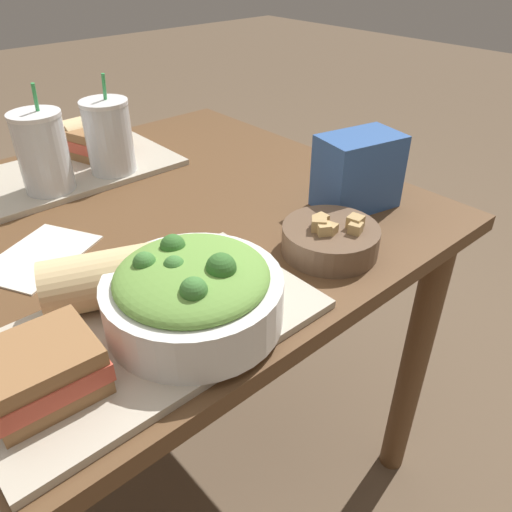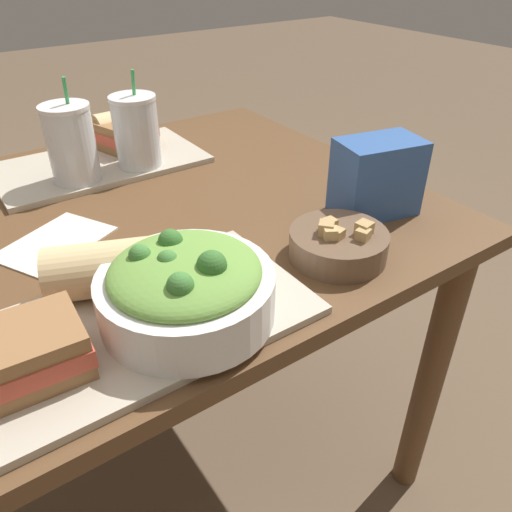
% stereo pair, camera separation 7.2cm
% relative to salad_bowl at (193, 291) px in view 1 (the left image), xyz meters
% --- Properties ---
extents(ground_plane, '(12.00, 12.00, 0.00)m').
position_rel_salad_bowl_xyz_m(ground_plane, '(0.02, 0.33, -0.81)').
color(ground_plane, brown).
extents(dining_table, '(1.17, 0.90, 0.75)m').
position_rel_salad_bowl_xyz_m(dining_table, '(0.02, 0.33, -0.17)').
color(dining_table, brown).
rests_on(dining_table, ground_plane).
extents(tray_near, '(0.45, 0.26, 0.01)m').
position_rel_salad_bowl_xyz_m(tray_near, '(-0.05, 0.03, -0.05)').
color(tray_near, '#BCB29E').
rests_on(tray_near, dining_table).
extents(tray_far, '(0.45, 0.26, 0.01)m').
position_rel_salad_bowl_xyz_m(tray_far, '(0.09, 0.59, -0.05)').
color(tray_far, '#BCB29E').
rests_on(tray_far, dining_table).
extents(salad_bowl, '(0.23, 0.23, 0.11)m').
position_rel_salad_bowl_xyz_m(salad_bowl, '(0.00, 0.00, 0.00)').
color(salad_bowl, white).
rests_on(salad_bowl, tray_near).
extents(soup_bowl, '(0.16, 0.16, 0.07)m').
position_rel_salad_bowl_xyz_m(soup_bowl, '(0.28, 0.01, -0.03)').
color(soup_bowl, brown).
rests_on(soup_bowl, dining_table).
extents(sandwich_near, '(0.13, 0.11, 0.06)m').
position_rel_salad_bowl_xyz_m(sandwich_near, '(-0.20, 0.01, -0.02)').
color(sandwich_near, olive).
rests_on(sandwich_near, tray_near).
extents(baguette_near, '(0.17, 0.13, 0.08)m').
position_rel_salad_bowl_xyz_m(baguette_near, '(-0.07, 0.11, -0.01)').
color(baguette_near, '#DBBC84').
rests_on(baguette_near, tray_near).
extents(sandwich_far, '(0.15, 0.14, 0.06)m').
position_rel_salad_bowl_xyz_m(sandwich_far, '(0.18, 0.64, -0.02)').
color(sandwich_far, olive).
rests_on(sandwich_far, tray_far).
extents(baguette_far, '(0.13, 0.09, 0.08)m').
position_rel_salad_bowl_xyz_m(baguette_far, '(0.18, 0.67, -0.01)').
color(baguette_far, '#DBBC84').
rests_on(baguette_far, tray_far).
extents(drink_cup_dark, '(0.10, 0.10, 0.21)m').
position_rel_salad_bowl_xyz_m(drink_cup_dark, '(0.02, 0.52, 0.03)').
color(drink_cup_dark, silver).
rests_on(drink_cup_dark, tray_far).
extents(drink_cup_red, '(0.10, 0.10, 0.20)m').
position_rel_salad_bowl_xyz_m(drink_cup_red, '(0.16, 0.52, 0.02)').
color(drink_cup_red, silver).
rests_on(drink_cup_red, tray_far).
extents(chip_bag, '(0.17, 0.12, 0.14)m').
position_rel_salad_bowl_xyz_m(chip_bag, '(0.44, 0.08, 0.01)').
color(chip_bag, '#335BA3').
rests_on(chip_bag, dining_table).
extents(napkin_folded, '(0.21, 0.19, 0.00)m').
position_rel_salad_bowl_xyz_m(napkin_folded, '(-0.09, 0.31, -0.06)').
color(napkin_folded, silver).
rests_on(napkin_folded, dining_table).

